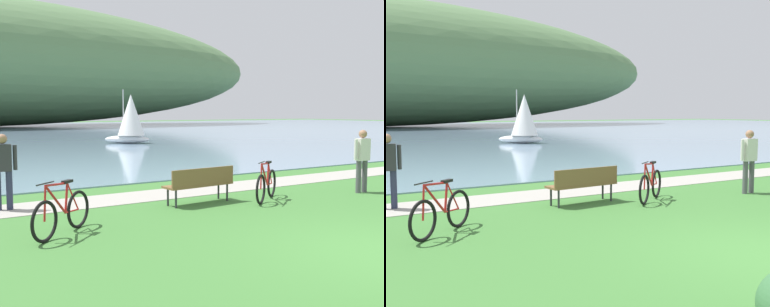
# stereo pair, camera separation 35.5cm
# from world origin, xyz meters

# --- Properties ---
(shoreline_path) EXTENTS (60.00, 1.50, 0.01)m
(shoreline_path) POSITION_xyz_m (0.00, 6.52, 0.01)
(shoreline_path) COLOR #A39E93
(shoreline_path) RESTS_ON ground
(park_bench_near_camera) EXTENTS (1.83, 0.60, 0.88)m
(park_bench_near_camera) POSITION_xyz_m (-0.40, 4.91, 0.52)
(park_bench_near_camera) COLOR brown
(park_bench_near_camera) RESTS_ON ground
(bicycle_leaning_near_bench) EXTENTS (1.50, 1.04, 1.01)m
(bicycle_leaning_near_bench) POSITION_xyz_m (1.21, 4.38, 0.40)
(bicycle_leaning_near_bench) COLOR black
(bicycle_leaning_near_bench) RESTS_ON ground
(bicycle_beside_path) EXTENTS (1.40, 1.18, 1.01)m
(bicycle_beside_path) POSITION_xyz_m (-4.04, 3.86, 0.40)
(bicycle_beside_path) COLOR black
(bicycle_beside_path) RESTS_ON ground
(person_at_shoreline) EXTENTS (0.60, 0.29, 1.71)m
(person_at_shoreline) POSITION_xyz_m (-4.52, 6.63, 0.98)
(person_at_shoreline) COLOR #282D47
(person_at_shoreline) RESTS_ON ground
(person_on_the_grass) EXTENTS (0.61, 0.23, 1.71)m
(person_on_the_grass) POSITION_xyz_m (4.18, 3.89, 0.98)
(person_on_the_grass) COLOR #4C4C51
(person_on_the_grass) RESTS_ON ground
(sailboat_nearest_to_shore) EXTENTS (3.01, 2.81, 3.66)m
(sailboat_nearest_to_shore) POSITION_xyz_m (7.03, 24.92, 1.76)
(sailboat_nearest_to_shore) COLOR white
(sailboat_nearest_to_shore) RESTS_ON bay_water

